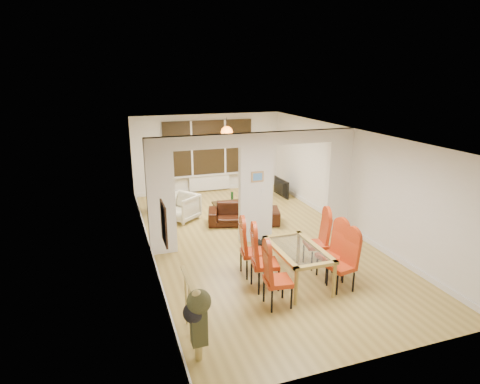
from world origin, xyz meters
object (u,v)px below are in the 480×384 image
bottle (232,196)px  armchair (181,207)px  dining_chair_rb (331,253)px  dining_chair_la (278,276)px  person (159,183)px  dining_chair_lc (253,249)px  coffee_table (232,206)px  dining_chair_lb (265,259)px  dining_chair_rc (316,241)px  dining_table (297,265)px  sofa (244,214)px  dining_chair_ra (341,263)px  bowl (231,202)px  television (278,188)px

bottle → armchair: bearing=-164.8°
dining_chair_rb → bottle: 4.64m
dining_chair_la → person: (-1.26, 5.45, 0.36)m
dining_chair_lc → coffee_table: 3.96m
dining_chair_la → dining_chair_lb: 0.62m
dining_chair_rc → bottle: (-0.55, 4.03, -0.16)m
dining_table → sofa: (0.07, 3.31, -0.08)m
dining_chair_lb → armchair: size_ratio=1.46×
dining_chair_ra → bottle: dining_chair_ra is taller
person → armchair: bearing=33.4°
dining_chair_lb → person: (-1.27, 4.83, 0.33)m
dining_table → dining_chair_lc: 0.92m
bowl → dining_chair_la: bearing=-98.4°
armchair → dining_table: bearing=-18.7°
armchair → dining_chair_la: bearing=-29.0°
dining_chair_lb → dining_chair_rb: size_ratio=1.09×
bottle → television: bearing=22.7°
dining_chair_rb → dining_chair_rc: size_ratio=0.97×
dining_chair_lc → television: 5.44m
dining_chair_lb → dining_chair_lc: bearing=104.7°
dining_chair_rc → dining_table: bearing=-133.1°
dining_chair_ra → dining_chair_rb: 0.42m
dining_chair_rc → armchair: (-2.14, 3.60, -0.19)m
sofa → person: 2.60m
armchair → bottle: armchair is taller
television → dining_chair_rb: bearing=164.1°
armchair → television: size_ratio=0.81×
dining_chair_lb → dining_chair_ra: dining_chair_lb is taller
dining_table → person: size_ratio=0.83×
dining_chair_rb → person: bearing=105.9°
person → dining_chair_lb: bearing=14.4°
dining_chair_lc → bottle: (0.83, 3.97, -0.15)m
dining_table → dining_chair_lc: dining_chair_lc is taller
armchair → person: person is taller
dining_chair_ra → dining_chair_lb: bearing=148.6°
armchair → bottle: bearing=67.0°
television → bowl: bearing=113.4°
television → bowl: television is taller
sofa → television: size_ratio=1.90×
dining_chair_la → armchair: dining_chair_la is taller
dining_table → dining_chair_rb: bearing=-5.7°
dining_chair_la → sofa: bearing=86.5°
coffee_table → television: bearing=25.1°
sofa → person: size_ratio=1.03×
dining_table → armchair: bearing=109.6°
dining_chair_la → sofa: (0.75, 3.94, -0.28)m
bowl → dining_chair_ra: bearing=-83.1°
dining_chair_lb → sofa: dining_chair_lb is taller
dining_chair_lc → armchair: (-0.76, 3.54, -0.19)m
dining_chair_lc → dining_chair_rc: 1.39m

